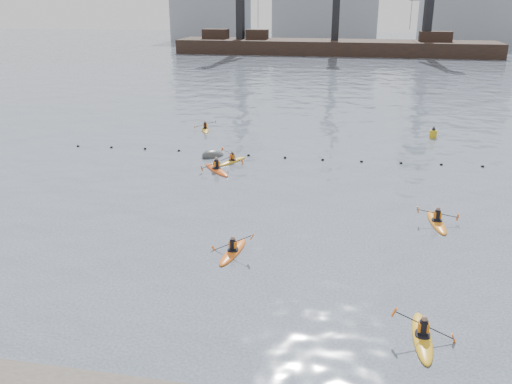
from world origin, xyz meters
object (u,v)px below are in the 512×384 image
at_px(kayaker_4, 437,222).
at_px(mooring_buoy, 213,156).
at_px(kayaker_3, 232,161).
at_px(kayaker_5, 205,129).
at_px(kayaker_0, 233,251).
at_px(kayaker_2, 217,169).
at_px(nav_buoy, 433,134).
at_px(kayaker_1, 422,336).

distance_m(kayaker_4, mooring_buoy, 19.51).
bearing_deg(kayaker_3, kayaker_5, 143.27).
bearing_deg(kayaker_5, kayaker_4, -64.25).
relative_size(kayaker_0, kayaker_3, 1.07).
distance_m(kayaker_0, kayaker_4, 12.00).
bearing_deg(kayaker_3, kayaker_4, -7.79).
xyz_separation_m(kayaker_2, kayaker_5, (-4.46, 12.56, -0.01)).
relative_size(kayaker_2, nav_buoy, 2.78).
relative_size(kayaker_5, mooring_buoy, 1.57).
distance_m(kayaker_1, kayaker_3, 24.63).
bearing_deg(nav_buoy, kayaker_4, -95.65).
relative_size(kayaker_0, nav_buoy, 2.78).
bearing_deg(kayaker_4, mooring_buoy, -41.44).
height_order(kayaker_4, nav_buoy, nav_buoy).
relative_size(kayaker_3, kayaker_4, 0.86).
height_order(kayaker_0, nav_buoy, kayaker_0).
height_order(kayaker_5, nav_buoy, nav_buoy).
bearing_deg(mooring_buoy, nav_buoy, 28.40).
height_order(kayaker_0, kayaker_4, kayaker_0).
distance_m(kayaker_0, kayaker_3, 16.04).
bearing_deg(kayaker_4, kayaker_5, -52.79).
bearing_deg(kayaker_4, kayaker_2, -33.18).
height_order(kayaker_3, kayaker_4, kayaker_3).
height_order(kayaker_2, nav_buoy, kayaker_2).
bearing_deg(kayaker_1, kayaker_4, 80.51).
bearing_deg(kayaker_0, kayaker_1, -25.69).
height_order(kayaker_2, kayaker_5, kayaker_2).
bearing_deg(kayaker_2, kayaker_4, -65.45).
bearing_deg(kayaker_1, kayaker_3, 119.61).
distance_m(kayaker_3, nav_buoy, 19.70).
bearing_deg(kayaker_1, kayaker_5, 118.53).
distance_m(kayaker_2, kayaker_5, 13.32).
bearing_deg(kayaker_2, nav_buoy, -0.36).
relative_size(kayaker_0, kayaker_5, 1.02).
height_order(kayaker_2, kayaker_4, kayaker_2).
xyz_separation_m(kayaker_0, mooring_buoy, (-5.62, 16.95, -0.10)).
xyz_separation_m(kayaker_0, kayaker_2, (-4.34, 13.19, 0.01)).
xyz_separation_m(kayaker_2, kayaker_3, (0.62, 2.41, -0.02)).
height_order(kayaker_2, kayaker_3, kayaker_2).
bearing_deg(kayaker_5, nav_buoy, -15.65).
bearing_deg(kayaker_3, kayaker_1, -33.32).
bearing_deg(kayaker_5, kayaker_2, -88.82).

